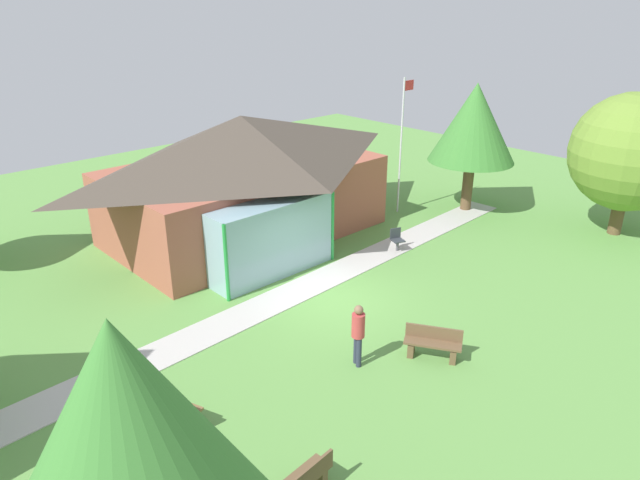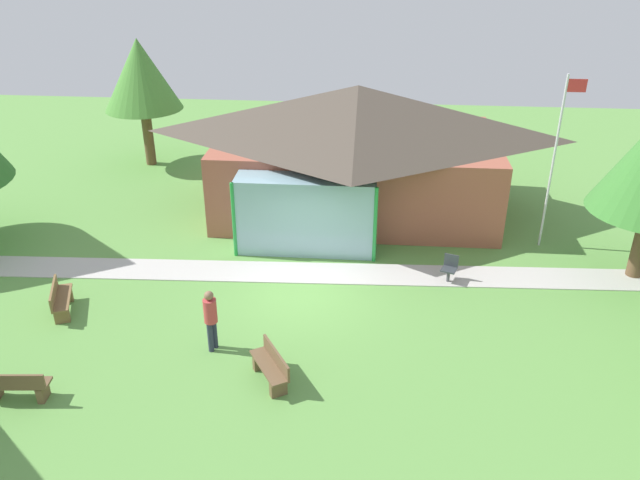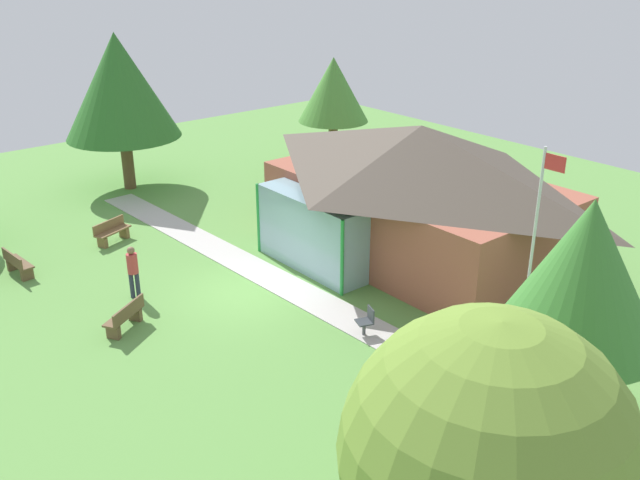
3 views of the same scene
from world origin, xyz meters
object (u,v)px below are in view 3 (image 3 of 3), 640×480
Objects in this scene: tree_behind_pavilion_left at (333,90)px; tree_east_hedge at (584,273)px; pavilion at (414,190)px; bench_front_left at (18,264)px; bench_mid_left at (112,232)px; tree_west_hedge at (119,86)px; visitor_strolling_lawn at (133,268)px; flagpole at (534,245)px; tree_far_east at (487,455)px; patio_chair_lawn_spare at (366,322)px; bench_front_center at (125,317)px.

tree_behind_pavilion_left is 20.19m from tree_east_hedge.
pavilion is 13.75m from bench_front_left.
tree_west_hedge is (-5.48, 3.34, 4.25)m from bench_mid_left.
visitor_strolling_lawn is 0.31× the size of tree_behind_pavilion_left.
flagpole is at bearing 90.55° from bench_mid_left.
tree_far_east is 1.01× the size of tree_east_hedge.
bench_mid_left is at bearing -135.46° from pavilion.
patio_chair_lawn_spare is at bearing 145.66° from visitor_strolling_lawn.
tree_behind_pavilion_left is at bearing -2.97° from bench_front_center.
tree_behind_pavilion_left is at bearing 166.63° from bench_mid_left.
patio_chair_lawn_spare is (4.70, 5.15, 0.01)m from bench_front_center.
tree_east_hedge is at bearing -150.86° from patio_chair_lawn_spare.
bench_mid_left and bench_front_left have the same top height.
pavilion reaches higher than bench_front_left.
tree_east_hedge reaches higher than pavilion.
tree_east_hedge reaches higher than bench_mid_left.
pavilion is at bearing 159.51° from flagpole.
tree_west_hedge reaches higher than pavilion.
patio_chair_lawn_spare is (10.41, 6.35, 0.01)m from bench_front_left.
bench_mid_left is at bearing -83.41° from tree_behind_pavilion_left.
bench_front_center is 6.97m from patio_chair_lawn_spare.
patio_chair_lawn_spare is at bearing -2.30° from tree_west_hedge.
visitor_strolling_lawn is at bearing -24.81° from tree_west_hedge.
patio_chair_lawn_spare is at bearing -37.16° from tree_behind_pavilion_left.
visitor_strolling_lawn is (-9.74, -6.74, -2.17)m from flagpole.
flagpole is 5.13m from patio_chair_lawn_spare.
tree_west_hedge reaches higher than bench_mid_left.
pavilion is 7.12× the size of bench_mid_left.
tree_far_east reaches higher than tree_behind_pavilion_left.
tree_west_hedge is (-11.85, 5.82, 4.25)m from bench_front_center.
tree_west_hedge is at bearing -141.35° from bench_mid_left.
patio_chair_lawn_spare reaches higher than bench_mid_left.
bench_front_left is at bearing -122.39° from pavilion.
tree_behind_pavilion_left is at bearing 92.28° from bench_front_left.
patio_chair_lawn_spare is at bearing 83.64° from bench_mid_left.
bench_front_center is at bearing -178.80° from tree_far_east.
pavilion is 2.01× the size of tree_behind_pavilion_left.
visitor_strolling_lawn reaches higher than bench_front_center.
tree_east_hedge is (12.18, 4.87, 2.84)m from visitor_strolling_lawn.
bench_front_left is 0.28× the size of tree_behind_pavilion_left.
tree_west_hedge is 1.25× the size of tree_east_hedge.
tree_behind_pavilion_left is (-15.82, 6.74, 0.80)m from flagpole.
flagpole reaches higher than tree_far_east.
flagpole is 3.78× the size of bench_front_left.
tree_behind_pavilion_left is at bearing 144.64° from tree_far_east.
tree_west_hedge is at bearing -161.57° from pavilion.
bench_mid_left is 1.81× the size of patio_chair_lawn_spare.
bench_front_center is 1.76× the size of patio_chair_lawn_spare.
tree_far_east is at bearing -0.54° from bench_front_left.
visitor_strolling_lawn is at bearing -158.22° from tree_east_hedge.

